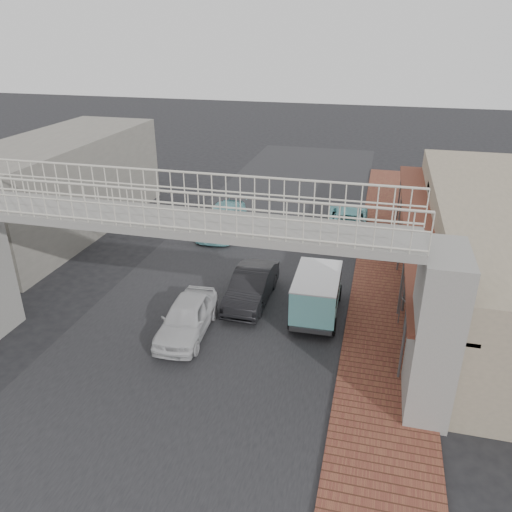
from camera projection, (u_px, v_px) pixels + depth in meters
The scene contains 15 objects.
ground at pixel (221, 306), 20.14m from camera, with size 120.00×120.00×0.00m, color black.
road_strip at pixel (221, 306), 20.13m from camera, with size 10.00×60.00×0.01m, color black.
sidewalk at pixel (387, 290), 21.31m from camera, with size 3.00×40.00×0.10m, color brown.
shophouse_row at pixel (505, 249), 20.38m from camera, with size 7.20×18.00×4.00m.
footbridge at pixel (178, 281), 15.29m from camera, with size 16.40×2.40×6.34m.
building_far_left at pixel (59, 186), 26.83m from camera, with size 5.00×14.00×5.00m, color gray.
white_hatchback at pixel (187, 317), 18.09m from camera, with size 1.57×3.91×1.33m, color silver.
dark_sedan at pixel (252, 286), 20.24m from camera, with size 1.44×4.13×1.36m, color black.
angkot_curb at pixel (347, 218), 27.49m from camera, with size 2.20×4.78×1.33m, color #79CED3.
angkot_far at pixel (223, 219), 27.25m from camera, with size 1.96×4.81×1.40m, color #6AB4B9.
angkot_van at pixel (317, 289), 19.04m from camera, with size 1.80×3.78×1.83m.
motorcycle_near at pixel (388, 235), 25.80m from camera, with size 0.53×1.51×0.79m, color black.
motorcycle_far at pixel (366, 230), 26.05m from camera, with size 0.47×1.67×1.00m, color black.
street_clock at pixel (414, 273), 17.72m from camera, with size 0.69×0.67×2.67m.
arrow_sign at pixel (434, 251), 18.20m from camera, with size 2.01×1.30×3.37m.
Camera 1 is at (5.65, -16.57, 10.24)m, focal length 35.00 mm.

